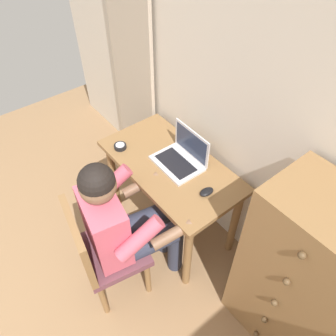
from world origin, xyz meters
name	(u,v)px	position (x,y,z in m)	size (l,w,h in m)	color
wall_back	(267,109)	(0.00, 2.20, 1.25)	(4.80, 0.05, 2.50)	beige
curtain_panel	(131,57)	(-1.27, 2.13, 1.08)	(0.56, 0.03, 2.16)	#BCAD99
desk	(170,176)	(-0.41, 1.85, 0.60)	(1.05, 0.56, 0.72)	olive
dresser	(301,277)	(0.64, 1.93, 0.61)	(0.61, 0.46, 1.21)	olive
chair	(101,250)	(-0.27, 1.17, 0.48)	(0.49, 0.47, 0.86)	brown
person_seated	(125,222)	(-0.24, 1.35, 0.66)	(0.60, 0.63, 1.18)	#33384C
laptop	(182,156)	(-0.38, 1.92, 0.77)	(0.35, 0.26, 0.24)	silver
computer_mouse	(207,192)	(-0.06, 1.86, 0.74)	(0.06, 0.10, 0.03)	black
desk_clock	(120,146)	(-0.77, 1.66, 0.73)	(0.09, 0.09, 0.03)	black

